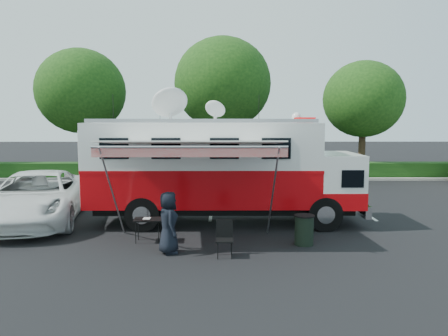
% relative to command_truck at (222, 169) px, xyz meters
% --- Properties ---
extents(ground_plane, '(120.00, 120.00, 0.00)m').
position_rel_command_truck_xyz_m(ground_plane, '(0.08, 0.00, -1.93)').
color(ground_plane, black).
rests_on(ground_plane, ground).
extents(back_border, '(60.00, 6.14, 8.87)m').
position_rel_command_truck_xyz_m(back_border, '(1.22, 12.90, 3.07)').
color(back_border, '#9E998E').
rests_on(back_border, ground_plane).
extents(stall_lines, '(24.12, 5.50, 0.01)m').
position_rel_command_truck_xyz_m(stall_lines, '(-0.42, 3.00, -1.93)').
color(stall_lines, silver).
rests_on(stall_lines, ground_plane).
extents(command_truck, '(9.39, 2.58, 4.51)m').
position_rel_command_truck_xyz_m(command_truck, '(0.00, 0.00, 0.00)').
color(command_truck, black).
rests_on(command_truck, ground_plane).
extents(awning, '(5.13, 2.65, 3.10)m').
position_rel_command_truck_xyz_m(awning, '(-0.84, -2.68, 0.97)').
color(awning, white).
rests_on(awning, ground_plane).
extents(white_suv, '(4.01, 6.85, 1.79)m').
position_rel_command_truck_xyz_m(white_suv, '(-6.55, 0.18, -1.93)').
color(white_suv, silver).
rests_on(white_suv, ground_plane).
extents(person, '(0.76, 0.95, 1.69)m').
position_rel_command_truck_xyz_m(person, '(-1.45, -3.49, -1.93)').
color(person, black).
rests_on(person, ground_plane).
extents(folding_table, '(0.84, 0.61, 0.70)m').
position_rel_command_truck_xyz_m(folding_table, '(-2.19, -2.36, -1.28)').
color(folding_table, black).
rests_on(folding_table, ground_plane).
extents(folding_chair, '(0.47, 0.49, 0.96)m').
position_rel_command_truck_xyz_m(folding_chair, '(0.07, -3.73, -1.37)').
color(folding_chair, black).
rests_on(folding_chair, ground_plane).
extents(trash_bin, '(0.59, 0.59, 0.88)m').
position_rel_command_truck_xyz_m(trash_bin, '(2.39, -2.70, -1.49)').
color(trash_bin, black).
rests_on(trash_bin, ground_plane).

